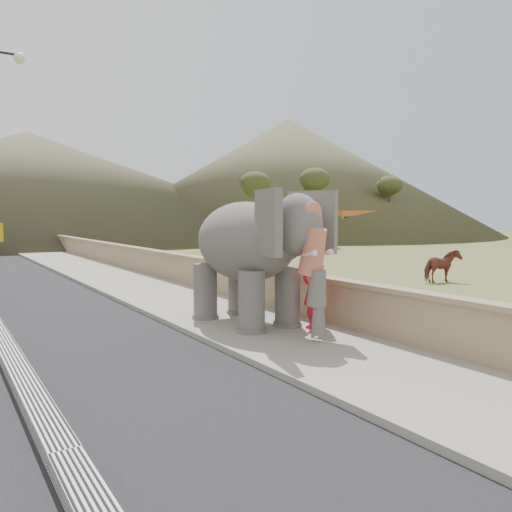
% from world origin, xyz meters
% --- Properties ---
extents(ground, '(160.00, 160.00, 0.00)m').
position_xyz_m(ground, '(0.00, 0.00, 0.00)').
color(ground, olive).
rests_on(ground, ground).
extents(walkway, '(3.00, 120.00, 0.15)m').
position_xyz_m(walkway, '(0.00, 10.00, 0.07)').
color(walkway, '#9E9687').
rests_on(walkway, ground).
extents(parapet, '(0.30, 120.00, 1.10)m').
position_xyz_m(parapet, '(1.65, 10.00, 0.55)').
color(parapet, tan).
rests_on(parapet, ground).
extents(cow, '(1.60, 0.85, 1.30)m').
position_xyz_m(cow, '(10.69, 7.58, 0.65)').
color(cow, brown).
rests_on(cow, ground).
extents(distant_car, '(4.24, 1.73, 1.44)m').
position_xyz_m(distant_car, '(16.19, 33.81, 0.72)').
color(distant_car, '#BBBCC2').
rests_on(distant_car, ground).
extents(bus_white, '(11.21, 3.69, 3.10)m').
position_xyz_m(bus_white, '(25.89, 34.36, 1.55)').
color(bus_white, white).
rests_on(bus_white, ground).
extents(bus_orange, '(11.08, 2.88, 3.10)m').
position_xyz_m(bus_orange, '(31.79, 31.32, 1.55)').
color(bus_orange, orange).
rests_on(bus_orange, ground).
extents(hill_right, '(56.00, 56.00, 16.00)m').
position_xyz_m(hill_right, '(36.00, 52.00, 8.00)').
color(hill_right, brown).
rests_on(hill_right, ground).
extents(hill_far, '(80.00, 80.00, 14.00)m').
position_xyz_m(hill_far, '(5.00, 70.00, 7.00)').
color(hill_far, brown).
rests_on(hill_far, ground).
extents(elephant_and_man, '(2.48, 4.26, 2.96)m').
position_xyz_m(elephant_and_man, '(0.02, 4.96, 1.62)').
color(elephant_and_man, slate).
rests_on(elephant_and_man, ground).
extents(trees, '(47.21, 43.24, 8.75)m').
position_xyz_m(trees, '(0.32, 27.71, 3.83)').
color(trees, '#473828').
rests_on(trees, ground).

